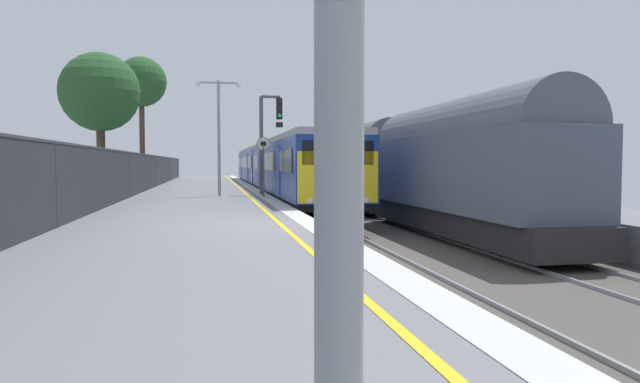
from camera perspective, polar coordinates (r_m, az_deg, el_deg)
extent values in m
cube|color=slate|center=(13.83, -13.08, -5.41)|extent=(6.40, 110.00, 1.00)
cube|color=silver|center=(13.96, -1.11, -3.17)|extent=(0.60, 110.00, 0.01)
cube|color=yellow|center=(13.85, -4.17, -3.23)|extent=(0.12, 110.00, 0.01)
cube|color=#4C4742|center=(16.14, 19.78, -6.48)|extent=(11.00, 110.00, 0.20)
cube|color=slate|center=(18.02, 29.17, -3.78)|extent=(3.60, 110.00, 1.00)
cube|color=gray|center=(14.29, 2.81, -6.94)|extent=(0.07, 110.00, 0.08)
cube|color=gray|center=(14.69, 8.29, -6.70)|extent=(0.07, 110.00, 0.08)
cube|color=gray|center=(15.72, 17.21, -6.17)|extent=(0.07, 110.00, 0.08)
cube|color=gray|center=(16.44, 21.65, -5.85)|extent=(0.07, 110.00, 0.08)
cube|color=navy|center=(27.74, -2.50, 2.44)|extent=(2.80, 19.02, 2.30)
cube|color=black|center=(27.78, -2.50, -0.19)|extent=(2.64, 18.42, 0.25)
cube|color=#93999E|center=(27.76, -2.51, 5.06)|extent=(2.68, 19.02, 0.24)
cube|color=black|center=(27.57, -5.41, 3.05)|extent=(0.02, 17.42, 0.84)
cube|color=#1D3A98|center=(22.84, -4.26, 2.10)|extent=(0.03, 1.10, 1.90)
cube|color=#1D3A98|center=(32.30, -6.23, 2.31)|extent=(0.03, 1.10, 1.90)
cylinder|color=black|center=(20.88, -1.83, -2.56)|extent=(0.12, 0.84, 0.84)
cylinder|color=black|center=(21.18, 2.35, -2.48)|extent=(0.12, 0.84, 0.84)
cylinder|color=black|center=(34.56, -5.46, -0.42)|extent=(0.12, 0.84, 0.84)
cylinder|color=black|center=(34.75, -2.90, -0.40)|extent=(0.12, 0.84, 0.84)
cube|color=navy|center=(47.24, -6.00, 2.60)|extent=(2.80, 19.02, 2.30)
cube|color=black|center=(47.26, -5.99, 1.05)|extent=(2.64, 18.42, 0.25)
cube|color=#93999E|center=(47.25, -6.01, 4.14)|extent=(2.68, 19.02, 0.24)
cube|color=black|center=(47.14, -7.71, 2.95)|extent=(0.02, 17.42, 0.84)
cube|color=#1D3A98|center=(42.39, -7.35, 2.43)|extent=(0.03, 1.10, 1.90)
cube|color=#1D3A98|center=(51.89, -8.01, 2.50)|extent=(0.03, 1.10, 1.90)
cylinder|color=black|center=(40.33, -6.25, 0.04)|extent=(0.12, 0.84, 0.84)
cylinder|color=black|center=(40.49, -4.04, 0.06)|extent=(0.12, 0.84, 0.84)
cylinder|color=black|center=(54.11, -7.44, 0.75)|extent=(0.12, 0.84, 0.84)
cylinder|color=black|center=(54.23, -5.80, 0.76)|extent=(0.12, 0.84, 0.84)
cube|color=yellow|center=(18.42, 1.83, 1.45)|extent=(2.70, 0.10, 1.70)
cube|color=black|center=(18.41, 1.84, 3.94)|extent=(2.40, 0.08, 0.80)
cube|color=yellow|center=(18.29, 1.92, 1.91)|extent=(0.80, 0.24, 1.80)
cylinder|color=white|center=(18.21, -1.05, -0.92)|extent=(0.18, 0.06, 0.18)
cylinder|color=white|center=(18.63, 4.71, -0.85)|extent=(0.18, 0.06, 0.18)
cylinder|color=black|center=(18.19, 2.02, -1.72)|extent=(0.20, 0.35, 0.20)
cube|color=black|center=(47.26, -6.01, 4.44)|extent=(0.60, 0.90, 0.20)
cube|color=#232326|center=(19.08, 14.16, -2.78)|extent=(2.30, 12.18, 0.79)
cube|color=#4C5666|center=(18.99, 14.22, 1.97)|extent=(2.60, 11.38, 2.37)
cylinder|color=#515660|center=(19.01, 14.26, 5.54)|extent=(2.39, 10.98, 2.39)
cylinder|color=black|center=(15.12, 18.07, -4.78)|extent=(0.12, 0.84, 0.84)
cylinder|color=black|center=(15.93, 23.00, -4.48)|extent=(0.12, 0.84, 0.84)
cylinder|color=black|center=(22.58, 7.95, -2.18)|extent=(0.12, 0.84, 0.84)
cylinder|color=black|center=(23.13, 11.61, -2.09)|extent=(0.12, 0.84, 0.84)
cube|color=#232326|center=(31.28, 4.03, -0.53)|extent=(2.30, 12.18, 0.79)
cube|color=#4C5666|center=(31.23, 4.04, 2.36)|extent=(2.60, 11.38, 2.37)
cylinder|color=#515660|center=(31.24, 4.05, 4.54)|extent=(2.39, 10.98, 2.39)
cylinder|color=black|center=(27.15, 4.67, -1.31)|extent=(0.12, 0.84, 0.84)
cylinder|color=black|center=(27.61, 7.79, -1.26)|extent=(0.12, 0.84, 0.84)
cylinder|color=black|center=(35.08, 1.07, -0.36)|extent=(0.12, 0.84, 0.84)
cylinder|color=black|center=(35.44, 3.54, -0.34)|extent=(0.12, 0.84, 0.84)
cube|color=#232326|center=(43.94, -0.34, 0.45)|extent=(2.30, 12.18, 0.79)
cube|color=#4C5666|center=(43.90, -0.34, 2.51)|extent=(2.60, 11.38, 2.37)
cylinder|color=#515660|center=(43.91, -0.34, 4.06)|extent=(2.39, 10.98, 2.39)
cylinder|color=black|center=(39.78, -0.36, 0.02)|extent=(0.12, 0.84, 0.84)
cylinder|color=black|center=(40.10, 1.83, 0.04)|extent=(0.12, 0.84, 0.84)
cylinder|color=black|center=(47.84, -2.16, 0.50)|extent=(0.12, 0.84, 0.84)
cylinder|color=black|center=(48.10, -0.33, 0.51)|extent=(0.12, 0.84, 0.84)
cylinder|color=#47474C|center=(26.63, -5.95, 4.62)|extent=(0.18, 0.18, 4.59)
cube|color=#47474C|center=(26.84, -5.01, 9.52)|extent=(0.90, 0.12, 0.12)
cube|color=black|center=(26.83, -4.15, 8.35)|extent=(0.28, 0.20, 1.00)
cylinder|color=black|center=(26.74, -4.12, 9.06)|extent=(0.16, 0.04, 0.16)
cylinder|color=black|center=(26.71, -4.12, 8.38)|extent=(0.16, 0.04, 0.16)
cylinder|color=#19D83F|center=(26.68, -4.11, 7.69)|extent=(0.16, 0.04, 0.16)
cube|color=black|center=(26.77, -4.14, 6.75)|extent=(0.32, 0.16, 0.24)
cylinder|color=#59595B|center=(24.50, -5.74, 2.05)|extent=(0.08, 0.08, 2.27)
cylinder|color=black|center=(24.51, -5.76, 4.83)|extent=(0.59, 0.02, 0.59)
cylinder|color=silver|center=(24.50, -5.75, 4.83)|extent=(0.56, 0.02, 0.56)
cube|color=black|center=(24.49, -5.75, 4.83)|extent=(0.24, 0.01, 0.18)
cylinder|color=#93999E|center=(25.93, -10.20, 5.30)|extent=(0.14, 0.14, 5.20)
cube|color=#93999E|center=(26.17, -9.24, 10.78)|extent=(0.90, 0.08, 0.08)
cylinder|color=silver|center=(26.17, -8.24, 10.61)|extent=(0.20, 0.20, 0.18)
cube|color=#93999E|center=(26.15, -11.25, 10.77)|extent=(0.90, 0.08, 0.08)
cylinder|color=silver|center=(26.15, -12.25, 10.58)|extent=(0.20, 0.20, 0.18)
cube|color=#282B2D|center=(14.12, -25.20, 0.58)|extent=(0.03, 99.00, 1.96)
cube|color=#38383D|center=(14.12, -25.29, 4.55)|extent=(0.06, 99.00, 0.06)
cylinder|color=#38383D|center=(14.12, -25.20, 0.58)|extent=(0.07, 0.07, 1.96)
cylinder|color=#38383D|center=(25.61, -18.75, 1.60)|extent=(0.07, 0.07, 1.96)
cylinder|color=#38383D|center=(37.22, -16.31, 1.98)|extent=(0.07, 0.07, 1.96)
cylinder|color=#38383D|center=(48.87, -15.03, 2.18)|extent=(0.07, 0.07, 1.96)
cylinder|color=#38383D|center=(60.53, -14.24, 2.30)|extent=(0.07, 0.07, 1.96)
cylinder|color=#473323|center=(30.10, -21.29, 3.61)|extent=(0.41, 0.41, 3.93)
sphere|color=#234C23|center=(30.31, -21.39, 9.36)|extent=(3.89, 3.89, 3.89)
sphere|color=#234C23|center=(30.04, -21.98, 8.47)|extent=(2.25, 2.25, 2.25)
cylinder|color=#473323|center=(39.36, -17.55, 4.93)|extent=(0.35, 0.35, 5.97)
sphere|color=#234C23|center=(39.70, -17.64, 10.55)|extent=(3.28, 3.28, 3.28)
sphere|color=#234C23|center=(39.28, -17.20, 10.03)|extent=(1.91, 1.91, 1.91)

